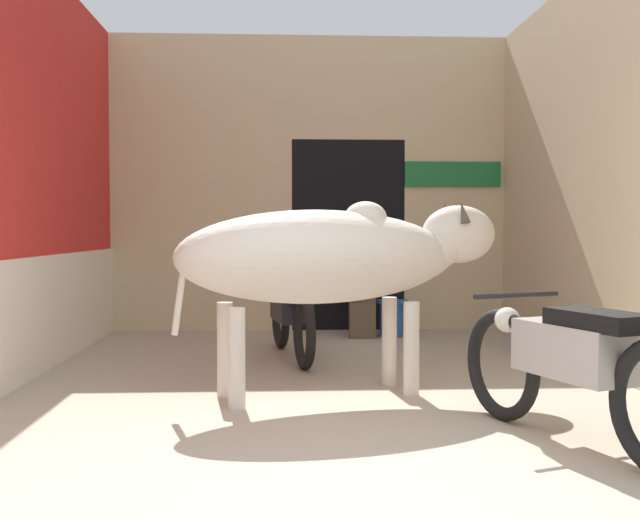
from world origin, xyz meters
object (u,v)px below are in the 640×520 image
at_px(bucket, 523,339).
at_px(motorcycle_far, 291,312).
at_px(plastic_stool, 392,317).
at_px(cow, 335,257).
at_px(shopkeeper_seated, 361,281).
at_px(motorcycle_near, 573,364).

bearing_deg(bucket, motorcycle_far, -174.79).
bearing_deg(plastic_stool, motorcycle_far, -129.60).
height_order(motorcycle_far, bucket, motorcycle_far).
distance_m(cow, bucket, 2.66).
bearing_deg(bucket, shopkeeper_seated, 141.19).
bearing_deg(motorcycle_near, motorcycle_far, 117.33).
bearing_deg(motorcycle_near, bucket, 76.60).
height_order(motorcycle_far, shopkeeper_seated, shopkeeper_seated).
xyz_separation_m(motorcycle_near, motorcycle_far, (-1.45, 2.80, -0.03)).
height_order(shopkeeper_seated, plastic_stool, shopkeeper_seated).
bearing_deg(cow, plastic_stool, 74.10).
bearing_deg(motorcycle_far, shopkeeper_seated, 60.15).
relative_size(shopkeeper_seated, plastic_stool, 2.92).
relative_size(motorcycle_far, plastic_stool, 4.47).
relative_size(motorcycle_near, bucket, 6.94).
height_order(cow, motorcycle_near, cow).
bearing_deg(motorcycle_far, plastic_stool, 50.40).
bearing_deg(motorcycle_near, shopkeeper_seated, 99.46).
relative_size(cow, bucket, 9.23).
relative_size(cow, motorcycle_near, 1.33).
distance_m(motorcycle_near, shopkeeper_seated, 4.18).
distance_m(plastic_stool, bucket, 1.55).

